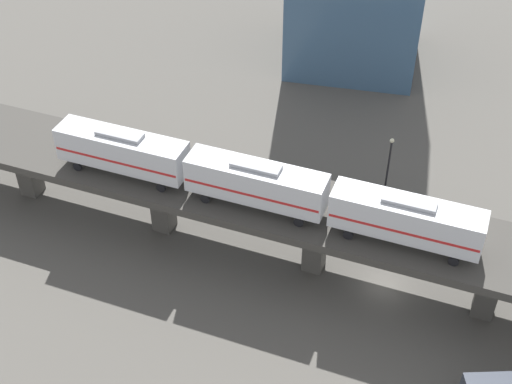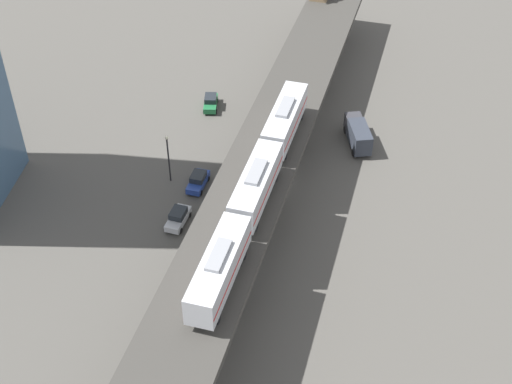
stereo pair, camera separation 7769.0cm
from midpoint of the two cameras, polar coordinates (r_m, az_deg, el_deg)
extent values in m
plane|color=#4C4944|center=(68.23, -18.43, -12.56)|extent=(400.00, 400.00, 0.00)
cube|color=#393733|center=(63.35, -19.66, -8.95)|extent=(21.63, 92.25, 0.80)
cube|color=#47443F|center=(90.72, -6.74, 7.32)|extent=(2.04, 2.04, 6.15)
cube|color=#47443F|center=(79.77, -10.58, 1.57)|extent=(2.04, 2.04, 6.15)
cube|color=#47443F|center=(70.33, -15.53, -5.86)|extent=(2.04, 2.04, 6.15)
cube|color=#47443F|center=(63.08, -22.02, -15.21)|extent=(2.04, 2.04, 6.15)
cube|color=#47443F|center=(58.84, -30.63, -26.14)|extent=(2.04, 2.04, 6.15)
cube|color=silver|center=(61.12, -18.66, -6.78)|extent=(4.51, 12.28, 3.10)
cube|color=#B21E1E|center=(61.33, -18.60, -6.97)|extent=(4.51, 12.05, 0.24)
cube|color=gray|center=(59.92, -19.01, -5.65)|extent=(1.99, 4.36, 0.36)
cylinder|color=black|center=(64.35, -15.52, -5.72)|extent=(0.34, 0.86, 0.84)
cylinder|color=black|center=(65.43, -17.34, -5.25)|extent=(0.34, 0.86, 0.84)
cylinder|color=black|center=(59.99, -19.27, -11.20)|extent=(0.34, 0.86, 0.84)
cylinder|color=black|center=(61.15, -21.17, -10.59)|extent=(0.34, 0.86, 0.84)
cube|color=silver|center=(55.50, -25.33, -15.77)|extent=(4.51, 12.28, 3.10)
cube|color=#B21E1E|center=(55.73, -25.24, -15.94)|extent=(4.51, 12.05, 0.24)
cube|color=gray|center=(54.18, -25.86, -14.72)|extent=(1.99, 4.36, 0.36)
cylinder|color=black|center=(58.15, -21.40, -14.22)|extent=(0.34, 0.86, 0.84)
cylinder|color=black|center=(59.33, -23.34, -13.51)|extent=(0.34, 0.86, 0.84)
cylinder|color=black|center=(55.23, -26.25, -20.71)|extent=(0.34, 0.86, 0.84)
cylinder|color=black|center=(56.48, -28.23, -19.77)|extent=(0.34, 0.86, 0.84)
cube|color=silver|center=(52.38, -33.94, -25.99)|extent=(4.51, 12.28, 3.10)
cube|color=#B21E1E|center=(52.62, -33.81, -26.14)|extent=(4.51, 12.05, 0.24)
cube|color=gray|center=(50.97, -34.72, -25.12)|extent=(1.99, 4.36, 0.36)
cylinder|color=black|center=(54.20, -29.02, -24.12)|extent=(0.34, 0.86, 0.84)
cylinder|color=black|center=(55.48, -31.00, -23.06)|extent=(0.34, 0.86, 0.84)
cylinder|color=black|center=(53.10, -35.31, -31.07)|extent=(0.34, 0.86, 0.84)
cylinder|color=black|center=(54.39, -37.23, -29.73)|extent=(0.34, 0.86, 0.84)
cube|color=#233D93|center=(70.74, -25.82, -11.94)|extent=(2.37, 4.60, 0.80)
cube|color=#1E2328|center=(70.23, -25.93, -11.45)|extent=(1.92, 2.40, 0.76)
cylinder|color=black|center=(71.16, -24.52, -11.50)|extent=(0.33, 0.69, 0.66)
cylinder|color=black|center=(72.09, -25.63, -11.11)|extent=(0.33, 0.69, 0.66)
cylinder|color=black|center=(69.99, -25.83, -13.19)|extent=(0.33, 0.69, 0.66)
cylinder|color=black|center=(70.94, -26.94, -12.77)|extent=(0.33, 0.69, 0.66)
cube|color=#B7BABF|center=(68.23, -29.32, -16.21)|extent=(2.50, 4.64, 0.80)
cube|color=#1E2328|center=(67.68, -29.46, -15.74)|extent=(1.98, 2.44, 0.76)
cylinder|color=black|center=(68.48, -27.91, -15.79)|extent=(0.35, 0.69, 0.66)
cylinder|color=black|center=(69.46, -28.99, -15.28)|extent=(0.35, 0.69, 0.66)
cylinder|color=black|center=(67.62, -29.43, -17.56)|extent=(0.35, 0.69, 0.66)
cylinder|color=black|center=(68.62, -30.51, -17.02)|extent=(0.35, 0.69, 0.66)
cube|color=#1E6638|center=(81.43, -21.20, -2.15)|extent=(2.24, 4.56, 0.80)
cube|color=#1E2328|center=(81.04, -21.29, -1.67)|extent=(1.86, 2.36, 0.76)
cylinder|color=black|center=(82.33, -20.28, -1.70)|extent=(0.31, 0.68, 0.66)
cylinder|color=black|center=(82.97, -21.38, -1.66)|extent=(0.31, 0.68, 0.66)
cylinder|color=black|center=(80.40, -20.87, -3.06)|extent=(0.31, 0.68, 0.66)
cylinder|color=black|center=(81.06, -21.99, -3.02)|extent=(0.31, 0.68, 0.66)
cube|color=#333338|center=(71.51, -7.66, -5.08)|extent=(2.63, 2.49, 2.30)
cube|color=#2D333D|center=(68.88, -7.61, -7.09)|extent=(3.53, 5.61, 2.70)
cylinder|color=black|center=(72.29, -6.79, -5.66)|extent=(0.59, 1.06, 1.00)
cylinder|color=black|center=(72.38, -8.36, -5.78)|extent=(0.59, 1.06, 1.00)
cylinder|color=black|center=(68.80, -6.61, -8.74)|extent=(0.59, 1.06, 1.00)
cylinder|color=black|center=(68.90, -8.35, -8.87)|extent=(0.59, 1.06, 1.00)
cylinder|color=black|center=(71.23, -28.71, -9.63)|extent=(0.20, 0.20, 6.50)
sphere|color=beige|center=(68.89, -29.61, -7.74)|extent=(0.44, 0.44, 0.44)
camera|label=1|loc=(38.84, 40.14, 24.12)|focal=50.00mm
camera|label=2|loc=(38.84, -139.86, -24.12)|focal=50.00mm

